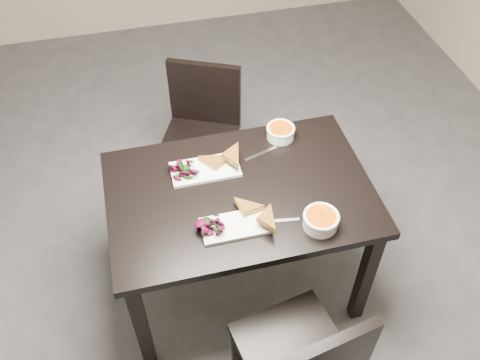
{
  "coord_description": "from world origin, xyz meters",
  "views": [
    {
      "loc": [
        -0.12,
        -1.83,
        2.52
      ],
      "look_at": [
        0.27,
        -0.29,
        0.82
      ],
      "focal_mm": 39.25,
      "sensor_mm": 36.0,
      "label": 1
    }
  ],
  "objects": [
    {
      "name": "sandwich_far",
      "position": [
        0.2,
        -0.14,
        0.79
      ],
      "size": [
        0.2,
        0.19,
        0.05
      ],
      "primitive_type": null,
      "rotation": [
        0.0,
        0.0,
        0.63
      ],
      "color": "#96621F",
      "rests_on": "plate_far"
    },
    {
      "name": "ground",
      "position": [
        0.0,
        0.0,
        0.0
      ],
      "size": [
        5.0,
        5.0,
        0.0
      ],
      "primitive_type": "plane",
      "color": "#47474C",
      "rests_on": "ground"
    },
    {
      "name": "plate_near",
      "position": [
        0.2,
        -0.49,
        0.76
      ],
      "size": [
        0.29,
        0.14,
        0.01
      ],
      "primitive_type": "cube",
      "color": "white",
      "rests_on": "table"
    },
    {
      "name": "sandwich_near",
      "position": [
        0.26,
        -0.47,
        0.79
      ],
      "size": [
        0.16,
        0.14,
        0.05
      ],
      "primitive_type": null,
      "rotation": [
        0.0,
        0.0,
        0.2
      ],
      "color": "#96621F",
      "rests_on": "plate_near"
    },
    {
      "name": "soup_bowl_near",
      "position": [
        0.55,
        -0.57,
        0.79
      ],
      "size": [
        0.15,
        0.15,
        0.07
      ],
      "color": "white",
      "rests_on": "table"
    },
    {
      "name": "soup_bowl_far",
      "position": [
        0.55,
        0.01,
        0.79
      ],
      "size": [
        0.14,
        0.14,
        0.06
      ],
      "color": "white",
      "rests_on": "table"
    },
    {
      "name": "cutlery_near",
      "position": [
        0.38,
        -0.5,
        0.75
      ],
      "size": [
        0.18,
        0.04,
        0.0
      ],
      "primitive_type": "cube",
      "rotation": [
        0.0,
        0.0,
        -0.15
      ],
      "color": "silver",
      "rests_on": "table"
    },
    {
      "name": "cutlery_far",
      "position": [
        0.42,
        -0.08,
        0.75
      ],
      "size": [
        0.18,
        0.07,
        0.0
      ],
      "primitive_type": "cube",
      "rotation": [
        0.0,
        0.0,
        0.3
      ],
      "color": "silver",
      "rests_on": "table"
    },
    {
      "name": "chair_far",
      "position": [
        0.23,
        0.48,
        0.48
      ],
      "size": [
        0.56,
        0.56,
        0.85
      ],
      "rotation": [
        0.0,
        0.0,
        -0.43
      ],
      "color": "black",
      "rests_on": "ground"
    },
    {
      "name": "table",
      "position": [
        0.27,
        -0.29,
        0.65
      ],
      "size": [
        1.2,
        0.8,
        0.75
      ],
      "color": "black",
      "rests_on": "ground"
    },
    {
      "name": "plate_far",
      "position": [
        0.14,
        -0.13,
        0.76
      ],
      "size": [
        0.32,
        0.16,
        0.02
      ],
      "primitive_type": "cube",
      "color": "white",
      "rests_on": "table"
    },
    {
      "name": "salad_far",
      "position": [
        0.04,
        -0.13,
        0.79
      ],
      "size": [
        0.1,
        0.09,
        0.04
      ],
      "primitive_type": null,
      "color": "black",
      "rests_on": "plate_far"
    },
    {
      "name": "salad_near",
      "position": [
        0.1,
        -0.49,
        0.78
      ],
      "size": [
        0.09,
        0.08,
        0.04
      ],
      "primitive_type": null,
      "color": "black",
      "rests_on": "plate_near"
    }
  ]
}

